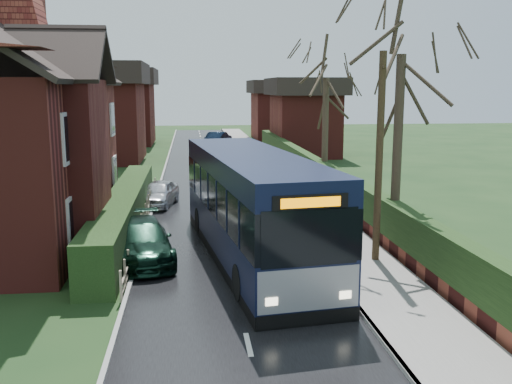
{
  "coord_description": "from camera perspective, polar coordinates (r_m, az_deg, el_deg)",
  "views": [
    {
      "loc": [
        -1.21,
        -17.96,
        5.74
      ],
      "look_at": [
        1.25,
        3.28,
        1.8
      ],
      "focal_mm": 40.0,
      "sensor_mm": 36.0,
      "label": 1
    }
  ],
  "objects": [
    {
      "name": "ground",
      "position": [
        18.89,
        -2.64,
        -7.26
      ],
      "size": [
        140.0,
        140.0,
        0.0
      ],
      "primitive_type": "plane",
      "color": "#273F1B",
      "rests_on": "ground"
    },
    {
      "name": "tree_right_near",
      "position": [
        20.56,
        14.42,
        14.51
      ],
      "size": [
        4.53,
        4.53,
        9.79
      ],
      "color": "#33291E",
      "rests_on": "ground"
    },
    {
      "name": "kerb_right",
      "position": [
        28.84,
        2.02,
        -0.9
      ],
      "size": [
        0.12,
        100.0,
        0.14
      ],
      "primitive_type": "cube",
      "color": "gray",
      "rests_on": "ground"
    },
    {
      "name": "car_silver",
      "position": [
        28.33,
        -9.71,
        -0.12
      ],
      "size": [
        2.2,
        3.88,
        1.24
      ],
      "primitive_type": "imported",
      "rotation": [
        0.0,
        0.0,
        -0.21
      ],
      "color": "silver",
      "rests_on": "ground"
    },
    {
      "name": "car_green",
      "position": [
        19.52,
        -11.38,
        -4.81
      ],
      "size": [
        2.64,
        4.92,
        1.35
      ],
      "primitive_type": "imported",
      "rotation": [
        0.0,
        0.0,
        0.17
      ],
      "color": "black",
      "rests_on": "ground"
    },
    {
      "name": "telegraph_pole",
      "position": [
        18.7,
        12.22,
        3.23
      ],
      "size": [
        0.25,
        0.88,
        6.85
      ],
      "rotation": [
        0.0,
        0.0,
        -0.2
      ],
      "color": "#302415",
      "rests_on": "ground"
    },
    {
      "name": "bus_stop_sign",
      "position": [
        24.67,
        3.78,
        1.34
      ],
      "size": [
        0.08,
        0.42,
        2.8
      ],
      "rotation": [
        0.0,
        0.0,
        0.02
      ],
      "color": "slate",
      "rests_on": "ground"
    },
    {
      "name": "front_hedge",
      "position": [
        23.64,
        -13.0,
        -1.89
      ],
      "size": [
        1.2,
        16.0,
        1.6
      ],
      "primitive_type": "cube",
      "color": "black",
      "rests_on": "ground"
    },
    {
      "name": "picket_fence",
      "position": [
        23.64,
        -11.15,
        -2.69
      ],
      "size": [
        0.1,
        16.0,
        0.9
      ],
      "primitive_type": null,
      "color": "gray",
      "rests_on": "ground"
    },
    {
      "name": "road",
      "position": [
        28.57,
        -4.04,
        -1.16
      ],
      "size": [
        6.0,
        100.0,
        0.02
      ],
      "primitive_type": "cube",
      "color": "black",
      "rests_on": "ground"
    },
    {
      "name": "car_distant",
      "position": [
        56.19,
        -3.76,
        5.3
      ],
      "size": [
        2.95,
        4.71,
        1.47
      ],
      "primitive_type": "imported",
      "rotation": [
        0.0,
        0.0,
        2.8
      ],
      "color": "#101C30",
      "rests_on": "ground"
    },
    {
      "name": "bus",
      "position": [
        19.09,
        -0.4,
        -1.55
      ],
      "size": [
        4.17,
        12.03,
        3.58
      ],
      "rotation": [
        0.0,
        0.0,
        0.13
      ],
      "color": "black",
      "rests_on": "ground"
    },
    {
      "name": "right_wall_hedge",
      "position": [
        29.21,
        7.37,
        1.05
      ],
      "size": [
        0.6,
        50.0,
        1.8
      ],
      "color": "maroon",
      "rests_on": "ground"
    },
    {
      "name": "kerb_left",
      "position": [
        28.59,
        -10.16,
        -1.21
      ],
      "size": [
        0.12,
        100.0,
        0.1
      ],
      "primitive_type": "cube",
      "color": "gray",
      "rests_on": "ground"
    },
    {
      "name": "pavement",
      "position": [
        29.05,
        4.36,
        -0.85
      ],
      "size": [
        2.5,
        100.0,
        0.14
      ],
      "primitive_type": "cube",
      "color": "slate",
      "rests_on": "ground"
    },
    {
      "name": "tree_right_far",
      "position": [
        30.86,
        7.07,
        12.09
      ],
      "size": [
        4.62,
        4.62,
        8.93
      ],
      "color": "#372C20",
      "rests_on": "ground"
    }
  ]
}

